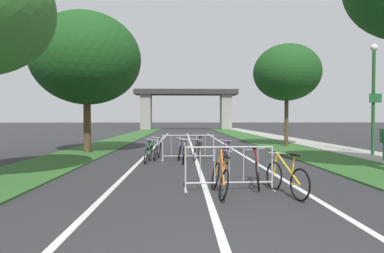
{
  "coord_description": "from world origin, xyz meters",
  "views": [
    {
      "loc": [
        -0.55,
        -2.7,
        1.7
      ],
      "look_at": [
        -0.05,
        13.92,
        1.29
      ],
      "focal_mm": 28.58,
      "sensor_mm": 36.0,
      "label": 1
    }
  ],
  "objects_px": {
    "bicycle_blue_5": "(180,151)",
    "bicycle_purple_2": "(226,153)",
    "bicycle_white_7": "(184,153)",
    "bicycle_black_0": "(198,150)",
    "bicycle_orange_3": "(220,178)",
    "tree_right_pine_near": "(287,73)",
    "tree_left_maple_mid": "(87,59)",
    "bicycle_green_4": "(149,153)",
    "bicycle_yellow_6": "(286,178)",
    "crowd_barrier_second": "(188,148)",
    "bicycle_red_1": "(257,171)",
    "lamppost_with_sign": "(374,90)",
    "crowd_barrier_nearest": "(229,169)",
    "bicycle_silver_8": "(158,150)"
  },
  "relations": [
    {
      "from": "bicycle_blue_5",
      "to": "bicycle_purple_2",
      "type": "bearing_deg",
      "value": 152.39
    },
    {
      "from": "bicycle_purple_2",
      "to": "bicycle_white_7",
      "type": "xyz_separation_m",
      "value": [
        -1.66,
        -0.01,
        0.01
      ]
    },
    {
      "from": "bicycle_black_0",
      "to": "bicycle_white_7",
      "type": "relative_size",
      "value": 0.97
    },
    {
      "from": "bicycle_orange_3",
      "to": "bicycle_white_7",
      "type": "relative_size",
      "value": 0.99
    },
    {
      "from": "tree_right_pine_near",
      "to": "bicycle_blue_5",
      "type": "height_order",
      "value": "tree_right_pine_near"
    },
    {
      "from": "tree_left_maple_mid",
      "to": "bicycle_green_4",
      "type": "bearing_deg",
      "value": -44.33
    },
    {
      "from": "tree_left_maple_mid",
      "to": "bicycle_green_4",
      "type": "relative_size",
      "value": 4.16
    },
    {
      "from": "bicycle_purple_2",
      "to": "bicycle_green_4",
      "type": "xyz_separation_m",
      "value": [
        -3.05,
        0.12,
        0.01
      ]
    },
    {
      "from": "bicycle_green_4",
      "to": "bicycle_yellow_6",
      "type": "xyz_separation_m",
      "value": [
        3.65,
        -5.35,
        0.02
      ]
    },
    {
      "from": "crowd_barrier_second",
      "to": "bicycle_red_1",
      "type": "xyz_separation_m",
      "value": [
        1.66,
        -4.86,
        -0.12
      ]
    },
    {
      "from": "bicycle_purple_2",
      "to": "lamppost_with_sign",
      "type": "bearing_deg",
      "value": 12.55
    },
    {
      "from": "crowd_barrier_nearest",
      "to": "bicycle_red_1",
      "type": "bearing_deg",
      "value": 27.74
    },
    {
      "from": "tree_left_maple_mid",
      "to": "lamppost_with_sign",
      "type": "bearing_deg",
      "value": -7.56
    },
    {
      "from": "bicycle_green_4",
      "to": "bicycle_yellow_6",
      "type": "distance_m",
      "value": 6.48
    },
    {
      "from": "bicycle_black_0",
      "to": "bicycle_purple_2",
      "type": "distance_m",
      "value": 1.42
    },
    {
      "from": "crowd_barrier_second",
      "to": "lamppost_with_sign",
      "type": "bearing_deg",
      "value": 7.59
    },
    {
      "from": "bicycle_green_4",
      "to": "bicycle_white_7",
      "type": "height_order",
      "value": "bicycle_green_4"
    },
    {
      "from": "tree_right_pine_near",
      "to": "bicycle_yellow_6",
      "type": "relative_size",
      "value": 3.77
    },
    {
      "from": "tree_right_pine_near",
      "to": "bicycle_black_0",
      "type": "bearing_deg",
      "value": -134.88
    },
    {
      "from": "bicycle_white_7",
      "to": "bicycle_purple_2",
      "type": "bearing_deg",
      "value": -0.05
    },
    {
      "from": "tree_left_maple_mid",
      "to": "bicycle_orange_3",
      "type": "xyz_separation_m",
      "value": [
        5.61,
        -8.63,
        -4.3
      ]
    },
    {
      "from": "bicycle_black_0",
      "to": "bicycle_orange_3",
      "type": "bearing_deg",
      "value": 104.35
    },
    {
      "from": "crowd_barrier_nearest",
      "to": "lamppost_with_sign",
      "type": "bearing_deg",
      "value": 40.25
    },
    {
      "from": "lamppost_with_sign",
      "to": "bicycle_black_0",
      "type": "relative_size",
      "value": 2.98
    },
    {
      "from": "tree_right_pine_near",
      "to": "crowd_barrier_nearest",
      "type": "distance_m",
      "value": 13.24
    },
    {
      "from": "tree_right_pine_near",
      "to": "bicycle_blue_5",
      "type": "xyz_separation_m",
      "value": [
        -6.52,
        -5.7,
        -4.2
      ]
    },
    {
      "from": "crowd_barrier_second",
      "to": "bicycle_orange_3",
      "type": "distance_m",
      "value": 5.75
    },
    {
      "from": "bicycle_red_1",
      "to": "bicycle_yellow_6",
      "type": "height_order",
      "value": "bicycle_red_1"
    },
    {
      "from": "bicycle_yellow_6",
      "to": "bicycle_silver_8",
      "type": "bearing_deg",
      "value": 104.62
    },
    {
      "from": "lamppost_with_sign",
      "to": "bicycle_black_0",
      "type": "bearing_deg",
      "value": -174.67
    },
    {
      "from": "lamppost_with_sign",
      "to": "bicycle_yellow_6",
      "type": "bearing_deg",
      "value": -132.57
    },
    {
      "from": "bicycle_black_0",
      "to": "bicycle_red_1",
      "type": "bearing_deg",
      "value": 115.95
    },
    {
      "from": "tree_right_pine_near",
      "to": "crowd_barrier_second",
      "type": "relative_size",
      "value": 2.93
    },
    {
      "from": "lamppost_with_sign",
      "to": "bicycle_green_4",
      "type": "bearing_deg",
      "value": -171.1
    },
    {
      "from": "crowd_barrier_nearest",
      "to": "bicycle_orange_3",
      "type": "xyz_separation_m",
      "value": [
        -0.28,
        -0.45,
        -0.13
      ]
    },
    {
      "from": "bicycle_silver_8",
      "to": "bicycle_white_7",
      "type": "bearing_deg",
      "value": 142.15
    },
    {
      "from": "bicycle_black_0",
      "to": "bicycle_silver_8",
      "type": "relative_size",
      "value": 1.0
    },
    {
      "from": "bicycle_red_1",
      "to": "tree_right_pine_near",
      "type": "bearing_deg",
      "value": 81.52
    },
    {
      "from": "tree_left_maple_mid",
      "to": "bicycle_orange_3",
      "type": "bearing_deg",
      "value": -56.97
    },
    {
      "from": "bicycle_purple_2",
      "to": "bicycle_red_1",
      "type": "bearing_deg",
      "value": -88.58
    },
    {
      "from": "crowd_barrier_second",
      "to": "bicycle_black_0",
      "type": "distance_m",
      "value": 0.57
    },
    {
      "from": "bicycle_orange_3",
      "to": "bicycle_green_4",
      "type": "distance_m",
      "value": 5.7
    },
    {
      "from": "bicycle_green_4",
      "to": "bicycle_purple_2",
      "type": "bearing_deg",
      "value": 1.29
    },
    {
      "from": "lamppost_with_sign",
      "to": "tree_left_maple_mid",
      "type": "bearing_deg",
      "value": 172.44
    },
    {
      "from": "bicycle_yellow_6",
      "to": "bicycle_silver_8",
      "type": "distance_m",
      "value": 7.06
    },
    {
      "from": "lamppost_with_sign",
      "to": "crowd_barrier_second",
      "type": "height_order",
      "value": "lamppost_with_sign"
    },
    {
      "from": "crowd_barrier_second",
      "to": "bicycle_orange_3",
      "type": "height_order",
      "value": "crowd_barrier_second"
    },
    {
      "from": "crowd_barrier_nearest",
      "to": "bicycle_purple_2",
      "type": "xyz_separation_m",
      "value": [
        0.59,
        4.71,
        -0.16
      ]
    },
    {
      "from": "bicycle_orange_3",
      "to": "bicycle_silver_8",
      "type": "height_order",
      "value": "bicycle_orange_3"
    },
    {
      "from": "bicycle_green_4",
      "to": "bicycle_yellow_6",
      "type": "relative_size",
      "value": 1.0
    }
  ]
}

